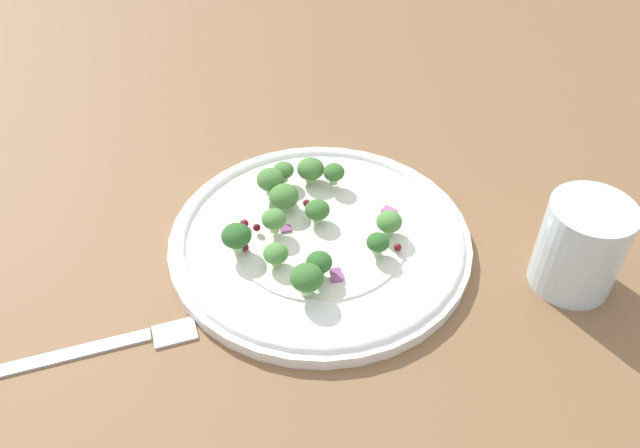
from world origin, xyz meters
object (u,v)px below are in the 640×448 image
object	(u,v)px
broccoli_floret_1	(276,254)
broccoli_floret_2	(378,243)
broccoli_floret_0	(311,169)
plate	(320,238)
water_glass	(581,246)
fork	(98,351)

from	to	relation	value
broccoli_floret_1	broccoli_floret_2	bearing A→B (deg)	-27.55
broccoli_floret_0	broccoli_floret_1	bearing A→B (deg)	-139.30
plate	water_glass	bearing A→B (deg)	-46.90
water_glass	broccoli_floret_0	bearing A→B (deg)	116.50
plate	fork	xyz separation A→B (cm)	(-22.22, 0.20, -0.61)
water_glass	broccoli_floret_2	bearing A→B (deg)	138.52
fork	water_glass	world-z (taller)	water_glass
broccoli_floret_2	broccoli_floret_1	bearing A→B (deg)	152.45
plate	water_glass	world-z (taller)	water_glass
broccoli_floret_0	broccoli_floret_2	distance (cm)	12.45
broccoli_floret_1	fork	size ratio (longest dim) A/B	0.12
broccoli_floret_2	broccoli_floret_0	bearing A→B (deg)	84.61
plate	broccoli_floret_1	bearing A→B (deg)	-169.90
broccoli_floret_0	plate	bearing A→B (deg)	-118.47
plate	broccoli_floret_1	size ratio (longest dim) A/B	12.63
broccoli_floret_0	broccoli_floret_2	bearing A→B (deg)	-95.39
broccoli_floret_1	fork	xyz separation A→B (cm)	(-16.66, 1.19, -2.51)
broccoli_floret_1	water_glass	world-z (taller)	water_glass
plate	broccoli_floret_0	bearing A→B (deg)	61.53
broccoli_floret_2	water_glass	xyz separation A→B (cm)	(13.14, -11.62, 1.45)
plate	broccoli_floret_0	size ratio (longest dim) A/B	10.15
broccoli_floret_2	water_glass	size ratio (longest dim) A/B	0.24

